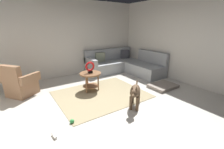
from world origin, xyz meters
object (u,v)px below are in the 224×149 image
object	(u,v)px
side_table	(90,77)
torus_sculpture	(90,67)
dog_bed_mat	(163,86)
dog_toy_ball	(72,121)
armchair	(20,84)
dog_toy_rope	(54,136)
dog	(135,93)
sectional_couch	(124,65)

from	to	relation	value
side_table	torus_sculpture	bearing A→B (deg)	180.00
dog_bed_mat	dog_toy_ball	bearing A→B (deg)	-176.02
armchair	torus_sculpture	world-z (taller)	armchair
side_table	armchair	bearing A→B (deg)	155.81
dog_bed_mat	torus_sculpture	bearing A→B (deg)	152.46
torus_sculpture	dog_toy_rope	bearing A→B (deg)	-134.53
armchair	side_table	world-z (taller)	armchair
side_table	dog_bed_mat	world-z (taller)	side_table
side_table	dog_toy_ball	distance (m)	1.63
dog	dog_toy_rope	world-z (taller)	dog
dog_toy_rope	torus_sculpture	bearing A→B (deg)	45.47
dog_bed_mat	dog_toy_ball	distance (m)	2.96
side_table	dog_bed_mat	xyz separation A→B (m)	(1.94, -1.01, -0.37)
dog_bed_mat	dog	bearing A→B (deg)	-164.59
side_table	dog	size ratio (longest dim) A/B	0.90
sectional_couch	dog_bed_mat	xyz separation A→B (m)	(-0.01, -1.94, -0.24)
sectional_couch	dog_toy_rope	bearing A→B (deg)	-144.82
dog	dog_toy_rope	distance (m)	1.84
sectional_couch	dog_toy_rope	world-z (taller)	sectional_couch
torus_sculpture	dog_toy_rope	size ratio (longest dim) A/B	2.09
sectional_couch	armchair	bearing A→B (deg)	-177.40
armchair	dog_toy_ball	xyz separation A→B (m)	(0.69, -1.98, -0.28)
sectional_couch	armchair	world-z (taller)	same
side_table	dog_toy_rope	distance (m)	2.04
torus_sculpture	dog	distance (m)	1.53
torus_sculpture	dog_bed_mat	world-z (taller)	torus_sculpture
sectional_couch	dog_bed_mat	distance (m)	1.96
side_table	dog	bearing A→B (deg)	-74.56
side_table	dog_toy_rope	world-z (taller)	side_table
dog_toy_ball	dog_toy_rope	size ratio (longest dim) A/B	0.55
armchair	side_table	distance (m)	1.87
side_table	torus_sculpture	world-z (taller)	torus_sculpture
dog	dog_toy_ball	xyz separation A→B (m)	(-1.41, 0.22, -0.33)
torus_sculpture	armchair	bearing A→B (deg)	155.81
armchair	dog_toy_rope	bearing A→B (deg)	-29.15
sectional_couch	dog	distance (m)	2.83
torus_sculpture	sectional_couch	bearing A→B (deg)	25.60
sectional_couch	dog	size ratio (longest dim) A/B	3.38
dog	side_table	bearing A→B (deg)	-26.53
dog_toy_rope	dog_toy_ball	bearing A→B (deg)	28.69
torus_sculpture	dog_toy_ball	xyz separation A→B (m)	(-1.01, -1.22, -0.67)
side_table	dog_bed_mat	bearing A→B (deg)	-27.54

